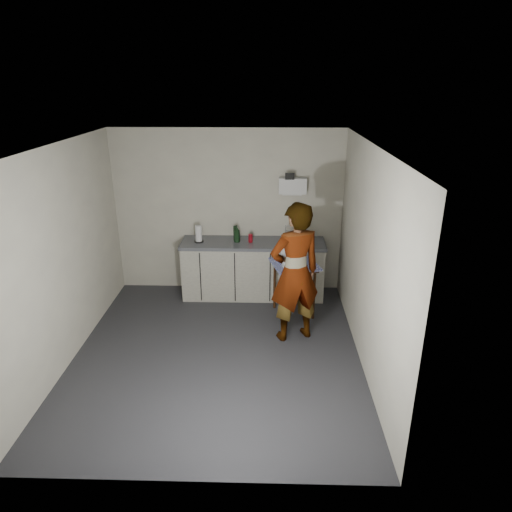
{
  "coord_description": "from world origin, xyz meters",
  "views": [
    {
      "loc": [
        0.63,
        -4.97,
        3.28
      ],
      "look_at": [
        0.48,
        0.45,
        1.16
      ],
      "focal_mm": 32.0,
      "sensor_mm": 36.0,
      "label": 1
    }
  ],
  "objects_px": {
    "soap_bottle": "(237,234)",
    "dark_bottle": "(235,233)",
    "soda_can": "(250,238)",
    "dish_rack": "(296,240)",
    "bakery_box": "(291,258)",
    "kitchen_counter": "(253,270)",
    "standing_man": "(295,273)",
    "side_table": "(294,270)",
    "paper_towel": "(199,234)"
  },
  "relations": [
    {
      "from": "paper_towel",
      "to": "dish_rack",
      "type": "bearing_deg",
      "value": -1.56
    },
    {
      "from": "side_table",
      "to": "standing_man",
      "type": "relative_size",
      "value": 0.43
    },
    {
      "from": "kitchen_counter",
      "to": "dark_bottle",
      "type": "bearing_deg",
      "value": 162.05
    },
    {
      "from": "dark_bottle",
      "to": "paper_towel",
      "type": "xyz_separation_m",
      "value": [
        -0.56,
        -0.11,
        0.01
      ]
    },
    {
      "from": "standing_man",
      "to": "soda_can",
      "type": "distance_m",
      "value": 1.41
    },
    {
      "from": "soda_can",
      "to": "bakery_box",
      "type": "height_order",
      "value": "bakery_box"
    },
    {
      "from": "dark_bottle",
      "to": "standing_man",
      "type": "bearing_deg",
      "value": -57.68
    },
    {
      "from": "dark_bottle",
      "to": "paper_towel",
      "type": "bearing_deg",
      "value": -169.17
    },
    {
      "from": "standing_man",
      "to": "soap_bottle",
      "type": "xyz_separation_m",
      "value": [
        -0.83,
        1.26,
        0.1
      ]
    },
    {
      "from": "kitchen_counter",
      "to": "side_table",
      "type": "relative_size",
      "value": 2.79
    },
    {
      "from": "dark_bottle",
      "to": "soap_bottle",
      "type": "bearing_deg",
      "value": -73.36
    },
    {
      "from": "side_table",
      "to": "dark_bottle",
      "type": "height_order",
      "value": "dark_bottle"
    },
    {
      "from": "soda_can",
      "to": "dish_rack",
      "type": "height_order",
      "value": "dish_rack"
    },
    {
      "from": "standing_man",
      "to": "soap_bottle",
      "type": "bearing_deg",
      "value": -78.18
    },
    {
      "from": "kitchen_counter",
      "to": "standing_man",
      "type": "relative_size",
      "value": 1.19
    },
    {
      "from": "standing_man",
      "to": "dark_bottle",
      "type": "xyz_separation_m",
      "value": [
        -0.86,
        1.36,
        0.08
      ]
    },
    {
      "from": "side_table",
      "to": "soda_can",
      "type": "distance_m",
      "value": 0.92
    },
    {
      "from": "soda_can",
      "to": "dark_bottle",
      "type": "relative_size",
      "value": 0.56
    },
    {
      "from": "dark_bottle",
      "to": "bakery_box",
      "type": "distance_m",
      "value": 1.11
    },
    {
      "from": "paper_towel",
      "to": "bakery_box",
      "type": "relative_size",
      "value": 0.67
    },
    {
      "from": "kitchen_counter",
      "to": "side_table",
      "type": "height_order",
      "value": "kitchen_counter"
    },
    {
      "from": "kitchen_counter",
      "to": "side_table",
      "type": "xyz_separation_m",
      "value": [
        0.62,
        -0.6,
        0.27
      ]
    },
    {
      "from": "standing_man",
      "to": "paper_towel",
      "type": "height_order",
      "value": "standing_man"
    },
    {
      "from": "dark_bottle",
      "to": "soda_can",
      "type": "bearing_deg",
      "value": -22.95
    },
    {
      "from": "soap_bottle",
      "to": "dark_bottle",
      "type": "bearing_deg",
      "value": 106.64
    },
    {
      "from": "soap_bottle",
      "to": "soda_can",
      "type": "bearing_deg",
      "value": 0.6
    },
    {
      "from": "dark_bottle",
      "to": "paper_towel",
      "type": "distance_m",
      "value": 0.57
    },
    {
      "from": "dark_bottle",
      "to": "dish_rack",
      "type": "xyz_separation_m",
      "value": [
        0.94,
        -0.15,
        -0.05
      ]
    },
    {
      "from": "dark_bottle",
      "to": "dish_rack",
      "type": "distance_m",
      "value": 0.95
    },
    {
      "from": "kitchen_counter",
      "to": "side_table",
      "type": "distance_m",
      "value": 0.9
    },
    {
      "from": "soap_bottle",
      "to": "dish_rack",
      "type": "height_order",
      "value": "soap_bottle"
    },
    {
      "from": "soap_bottle",
      "to": "dark_bottle",
      "type": "distance_m",
      "value": 0.11
    },
    {
      "from": "standing_man",
      "to": "dish_rack",
      "type": "xyz_separation_m",
      "value": [
        0.08,
        1.21,
        0.03
      ]
    },
    {
      "from": "side_table",
      "to": "paper_towel",
      "type": "relative_size",
      "value": 3.06
    },
    {
      "from": "dish_rack",
      "to": "soap_bottle",
      "type": "bearing_deg",
      "value": 177.17
    },
    {
      "from": "kitchen_counter",
      "to": "bakery_box",
      "type": "height_order",
      "value": "bakery_box"
    },
    {
      "from": "side_table",
      "to": "dish_rack",
      "type": "bearing_deg",
      "value": 70.56
    },
    {
      "from": "paper_towel",
      "to": "soda_can",
      "type": "bearing_deg",
      "value": 0.44
    },
    {
      "from": "kitchen_counter",
      "to": "soda_can",
      "type": "relative_size",
      "value": 17.7
    },
    {
      "from": "standing_man",
      "to": "bakery_box",
      "type": "bearing_deg",
      "value": -110.43
    },
    {
      "from": "soda_can",
      "to": "paper_towel",
      "type": "bearing_deg",
      "value": -179.56
    },
    {
      "from": "dish_rack",
      "to": "bakery_box",
      "type": "relative_size",
      "value": 0.93
    },
    {
      "from": "soda_can",
      "to": "paper_towel",
      "type": "distance_m",
      "value": 0.8
    },
    {
      "from": "soda_can",
      "to": "dish_rack",
      "type": "relative_size",
      "value": 0.35
    },
    {
      "from": "soap_bottle",
      "to": "bakery_box",
      "type": "relative_size",
      "value": 0.69
    },
    {
      "from": "kitchen_counter",
      "to": "dark_bottle",
      "type": "distance_m",
      "value": 0.66
    },
    {
      "from": "standing_man",
      "to": "dish_rack",
      "type": "bearing_deg",
      "value": -115.2
    },
    {
      "from": "soap_bottle",
      "to": "paper_towel",
      "type": "relative_size",
      "value": 1.02
    },
    {
      "from": "soap_bottle",
      "to": "side_table",
      "type": "bearing_deg",
      "value": -34.08
    },
    {
      "from": "soda_can",
      "to": "dish_rack",
      "type": "distance_m",
      "value": 0.7
    }
  ]
}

